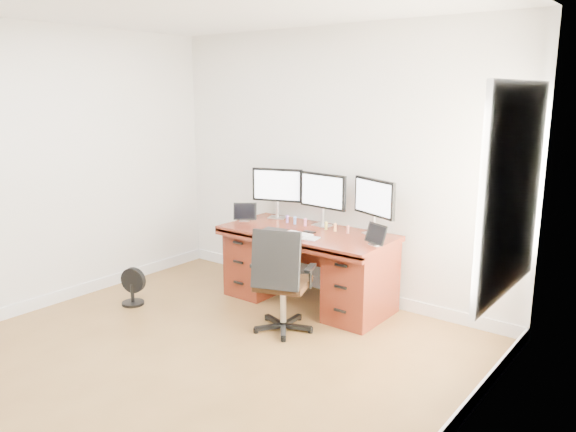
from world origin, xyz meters
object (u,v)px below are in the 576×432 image
Objects in this scene: monitor_center at (323,193)px; keyboard at (298,234)px; floor_fan at (132,287)px; desk at (308,264)px; office_chair at (282,298)px.

monitor_center reaches higher than keyboard.
keyboard is at bearing -82.00° from monitor_center.
keyboard reaches higher than floor_fan.
monitor_center is 2.02× the size of keyboard.
office_chair is (0.22, -0.71, -0.09)m from desk.
office_chair is at bearing -72.86° from desk.
office_chair reaches higher than floor_fan.
office_chair is at bearing -72.30° from monitor_center.
keyboard is (0.03, -0.20, 0.36)m from desk.
desk is 4.53× the size of floor_fan.
desk is at bearing 20.92° from floor_fan.
office_chair reaches higher than keyboard.
desk reaches higher than floor_fan.
floor_fan is at bearing -144.56° from keyboard.
monitor_center is at bearing 26.47° from floor_fan.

